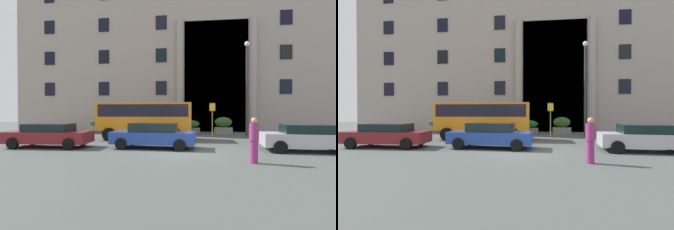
% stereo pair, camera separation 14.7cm
% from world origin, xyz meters
% --- Properties ---
extents(ground_plane, '(80.00, 64.00, 0.12)m').
position_xyz_m(ground_plane, '(0.00, 0.00, -0.06)').
color(ground_plane, '#4C5350').
extents(office_building_facade, '(37.78, 9.64, 20.06)m').
position_xyz_m(office_building_facade, '(0.01, 17.48, 10.02)').
color(office_building_facade, '#A3968C').
rests_on(office_building_facade, ground_plane).
extents(orange_minibus, '(6.66, 2.65, 2.63)m').
position_xyz_m(orange_minibus, '(-3.08, 5.50, 1.58)').
color(orange_minibus, orange).
rests_on(orange_minibus, ground_plane).
extents(bus_stop_sign, '(0.44, 0.08, 2.66)m').
position_xyz_m(bus_stop_sign, '(1.79, 7.65, 1.64)').
color(bus_stop_sign, '#A09D1F').
rests_on(bus_stop_sign, ground_plane).
extents(hedge_planter_far_east, '(2.13, 0.99, 1.40)m').
position_xyz_m(hedge_planter_far_east, '(-8.59, 10.65, 0.67)').
color(hedge_planter_far_east, gray).
rests_on(hedge_planter_far_east, ground_plane).
extents(hedge_planter_entrance_right, '(1.58, 0.81, 1.51)m').
position_xyz_m(hedge_planter_entrance_right, '(2.95, 10.77, 0.73)').
color(hedge_planter_entrance_right, slate).
rests_on(hedge_planter_entrance_right, ground_plane).
extents(hedge_planter_west, '(1.90, 0.88, 1.24)m').
position_xyz_m(hedge_planter_west, '(-0.09, 10.59, 0.60)').
color(hedge_planter_west, '#6D615A').
rests_on(hedge_planter_west, ground_plane).
extents(parked_hatchback_near, '(4.60, 2.02, 1.33)m').
position_xyz_m(parked_hatchback_near, '(-7.59, 0.96, 0.69)').
color(parked_hatchback_near, maroon).
rests_on(parked_hatchback_near, ground_plane).
extents(white_taxi_kerbside, '(4.65, 2.20, 1.38)m').
position_xyz_m(white_taxi_kerbside, '(-1.73, 1.34, 0.72)').
color(white_taxi_kerbside, '#224199').
rests_on(white_taxi_kerbside, ground_plane).
extents(parked_coupe_end, '(4.34, 2.18, 1.36)m').
position_xyz_m(parked_coupe_end, '(6.04, 1.02, 0.71)').
color(parked_coupe_end, '#B4B0BC').
rests_on(parked_coupe_end, ground_plane).
extents(motorcycle_near_kerb, '(1.96, 0.58, 0.89)m').
position_xyz_m(motorcycle_near_kerb, '(-8.90, 2.97, 0.46)').
color(motorcycle_near_kerb, black).
rests_on(motorcycle_near_kerb, ground_plane).
extents(motorcycle_far_end, '(1.94, 0.55, 0.89)m').
position_xyz_m(motorcycle_far_end, '(-1.01, 3.18, 0.45)').
color(motorcycle_far_end, black).
rests_on(motorcycle_far_end, ground_plane).
extents(pedestrian_man_red_shirt, '(0.36, 0.36, 1.77)m').
position_xyz_m(pedestrian_man_red_shirt, '(2.80, -2.13, 0.90)').
color(pedestrian_man_red_shirt, '#8F2C6F').
rests_on(pedestrian_man_red_shirt, ground_plane).
extents(lamppost_plaza_centre, '(0.40, 0.40, 7.52)m').
position_xyz_m(lamppost_plaza_centre, '(4.51, 8.13, 4.38)').
color(lamppost_plaza_centre, '#343333').
rests_on(lamppost_plaza_centre, ground_plane).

